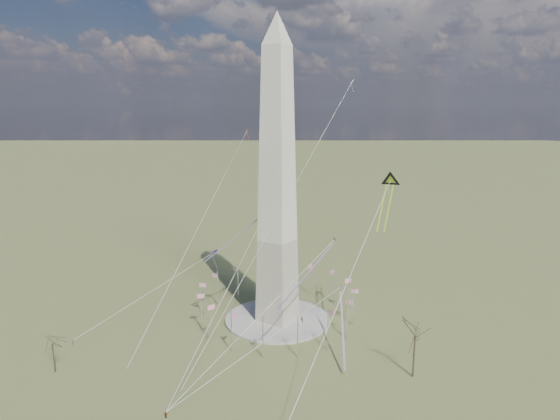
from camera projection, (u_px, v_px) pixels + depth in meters
The scene contains 15 objects.
ground at pixel (277, 320), 171.82m from camera, with size 2000.00×2000.00×0.00m, color #535B2D.
plaza at pixel (277, 319), 171.74m from camera, with size 36.00×36.00×0.80m, color #B7AEA7.
washington_monument at pixel (277, 183), 161.76m from camera, with size 15.56×15.56×100.00m.
flagpole_ring at pixel (277, 301), 170.29m from camera, with size 54.40×54.40×13.00m.
tree_near at pixel (415, 333), 133.92m from camera, with size 10.36×10.36×18.13m.
tree_far at pixel (52, 342), 136.93m from camera, with size 7.34×7.34×12.85m.
person_west at pixel (73, 342), 154.30m from camera, with size 0.76×0.59×1.57m, color gray.
person_centre at pixel (166, 415), 118.33m from camera, with size 0.99×0.41×1.70m, color gray.
kite_delta_black at pixel (390, 183), 153.07m from camera, with size 8.24×18.95×15.44m.
kite_diamond_purple at pixel (214, 255), 180.18m from camera, with size 2.24×3.05×8.93m.
kite_streamer_left at pixel (317, 262), 148.23m from camera, with size 7.74×24.09×16.87m.
kite_streamer_mid at pixel (246, 228), 166.53m from camera, with size 12.96×20.98×16.11m.
kite_streamer_right at pixel (342, 314), 149.30m from camera, with size 12.68×21.63×16.41m.
kite_small_red at pixel (248, 131), 208.34m from camera, with size 1.47×1.61×4.46m.
kite_small_white at pixel (352, 83), 195.15m from camera, with size 1.20×1.98×4.62m.
Camera 1 is at (84.51, -135.86, 73.29)m, focal length 32.00 mm.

